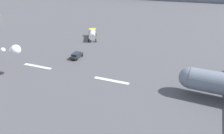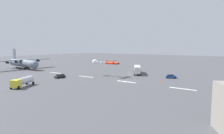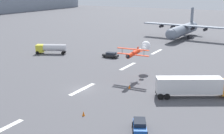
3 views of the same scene
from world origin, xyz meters
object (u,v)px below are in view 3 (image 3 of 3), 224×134
Objects in this scene: stunt_biplane_red at (142,48)px; traffic_cone_near at (84,114)px; airport_staff_sedan at (111,55)px; cargo_transport_plane at (182,30)px; followme_car_yellow at (140,125)px; traffic_cone_far at (129,87)px; semi_truck_orange at (197,86)px; fuel_tanker_truck at (51,48)px.

traffic_cone_near is at bearing -175.76° from stunt_biplane_red.
cargo_transport_plane is at bearing -11.32° from airport_staff_sedan.
followme_car_yellow is at bearing -167.25° from cargo_transport_plane.
cargo_transport_plane is 41.35m from airport_staff_sedan.
cargo_transport_plane is at bearing 7.62° from traffic_cone_far.
semi_truck_orange is at bearing -37.88° from traffic_cone_near.
stunt_biplane_red is at bearing -99.62° from fuel_tanker_truck.
stunt_biplane_red is at bearing -125.36° from airport_staff_sedan.
stunt_biplane_red reaches higher than followme_car_yellow.
followme_car_yellow is 5.95× the size of traffic_cone_near.
semi_truck_orange is 49.26m from fuel_tanker_truck.
fuel_tanker_truck is 53.92m from followme_car_yellow.
cargo_transport_plane is at bearing 12.75° from followme_car_yellow.
followme_car_yellow is (-17.06, 3.47, -1.33)m from semi_truck_orange.
traffic_cone_far is at bearing -115.66° from fuel_tanker_truck.
airport_staff_sedan is at bearing 35.09° from followme_car_yellow.
fuel_tanker_truck is 38.18m from traffic_cone_far.
stunt_biplane_red is 12.62m from traffic_cone_far.
followme_car_yellow is (-76.69, -17.35, -2.60)m from cargo_transport_plane.
airport_staff_sedan is at bearing 56.47° from semi_truck_orange.
fuel_tanker_truck is at bearing 53.85° from followme_car_yellow.
cargo_transport_plane is 42.37× the size of traffic_cone_near.
cargo_transport_plane is 7.12× the size of followme_car_yellow.
semi_truck_orange is 3.35× the size of followme_car_yellow.
fuel_tanker_truck is 12.13× the size of traffic_cone_far.
cargo_transport_plane is 78.67m from followme_car_yellow.
traffic_cone_far is at bearing -1.92° from traffic_cone_near.
airport_staff_sedan is at bearing 23.68° from traffic_cone_near.
stunt_biplane_red is at bearing 23.72° from followme_car_yellow.
fuel_tanker_truck is at bearing 103.74° from airport_staff_sedan.
traffic_cone_near is 1.00× the size of traffic_cone_far.
traffic_cone_near is at bearing 178.08° from traffic_cone_far.
followme_car_yellow is at bearing 168.50° from semi_truck_orange.
traffic_cone_far is at bearing -142.09° from airport_staff_sedan.
cargo_transport_plane is 6.95× the size of airport_staff_sedan.
traffic_cone_near is (-36.03, -15.80, -0.44)m from airport_staff_sedan.
cargo_transport_plane is at bearing 19.25° from semi_truck_orange.
cargo_transport_plane is 3.49× the size of fuel_tanker_truck.
semi_truck_orange is (-59.63, -20.82, -1.27)m from cargo_transport_plane.
stunt_biplane_red is at bearing 4.24° from traffic_cone_near.
followme_car_yellow reaches higher than traffic_cone_far.
fuel_tanker_truck is at bearing 46.99° from traffic_cone_near.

